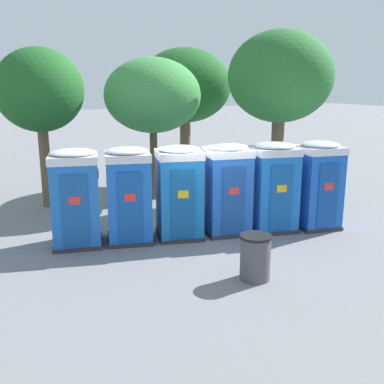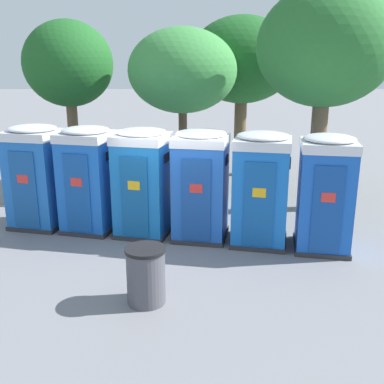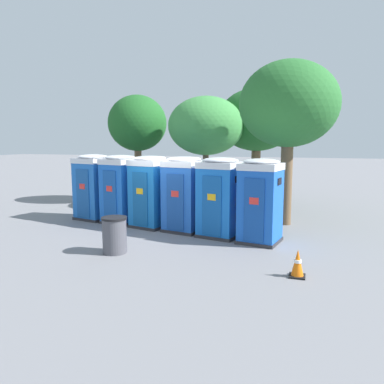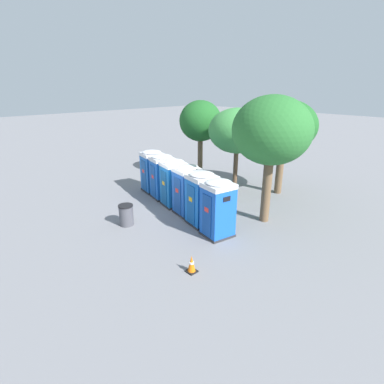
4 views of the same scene
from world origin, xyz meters
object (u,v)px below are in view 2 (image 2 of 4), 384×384
street_tree_1 (184,71)px  street_tree_3 (327,48)px  portapotty_4 (263,188)px  portapotty_2 (145,182)px  street_tree_0 (244,61)px  portapotty_3 (203,184)px  street_tree_2 (71,65)px  portapotty_1 (91,179)px  trash_can (148,275)px  portapotty_5 (327,193)px  portapotty_0 (39,176)px

street_tree_1 → street_tree_3: bearing=-31.9°
portapotty_4 → street_tree_1: (-1.82, 4.76, 2.42)m
portapotty_2 → street_tree_0: bearing=64.0°
portapotty_3 → street_tree_2: size_ratio=0.48×
street_tree_2 → portapotty_4: bearing=-44.5°
street_tree_1 → street_tree_2: (-3.68, 0.65, 0.18)m
street_tree_3 → portapotty_1: bearing=-164.8°
trash_can → portapotty_3: bearing=71.8°
portapotty_4 → portapotty_5: same height
portapotty_5 → street_tree_0: bearing=99.5°
street_tree_1 → portapotty_1: bearing=-119.2°
portapotty_1 → street_tree_1: (2.19, 3.91, 2.42)m
street_tree_0 → street_tree_2: (-5.69, -1.04, -0.13)m
portapotty_2 → street_tree_2: size_ratio=0.48×
portapotty_2 → portapotty_3: 1.37m
portapotty_0 → portapotty_2: bearing=-12.0°
portapotty_1 → street_tree_2: size_ratio=0.48×
street_tree_1 → street_tree_2: street_tree_2 is taller
portapotty_2 → portapotty_4: (2.67, -0.57, -0.00)m
street_tree_1 → street_tree_0: bearing=39.9°
street_tree_0 → street_tree_1: 2.64m
portapotty_0 → portapotty_5: (6.67, -1.47, 0.00)m
portapotty_5 → street_tree_1: size_ratio=0.51×
street_tree_2 → trash_can: (3.19, -8.07, -3.38)m
portapotty_0 → street_tree_0: 8.14m
portapotty_5 → street_tree_3: (0.55, 2.80, 3.03)m
street_tree_3 → trash_can: 7.63m
portapotty_2 → street_tree_3: (4.55, 1.89, 3.03)m
portapotty_0 → street_tree_3: street_tree_3 is taller
street_tree_1 → street_tree_3: 4.40m
portapotty_5 → trash_can: 4.38m
portapotty_0 → portapotty_2: same height
portapotty_1 → portapotty_3: same height
portapotty_1 → portapotty_5: bearing=-12.6°
portapotty_3 → street_tree_0: street_tree_0 is taller
portapotty_4 → portapotty_5: size_ratio=1.00×
portapotty_2 → portapotty_0: bearing=168.0°
street_tree_2 → street_tree_1: bearing=-10.0°
portapotty_2 → portapotty_5: size_ratio=1.00×
trash_can → portapotty_2: bearing=96.4°
portapotty_1 → street_tree_3: street_tree_3 is taller
portapotty_5 → portapotty_0: bearing=167.5°
trash_can → street_tree_1: bearing=86.2°
portapotty_0 → street_tree_1: bearing=45.8°
street_tree_0 → portapotty_4: bearing=-91.7°
street_tree_2 → street_tree_3: (7.38, -2.95, 0.43)m
portapotty_3 → portapotty_5: size_ratio=1.00×
portapotty_1 → portapotty_2: 1.37m
street_tree_0 → portapotty_2: bearing=-116.0°
portapotty_4 → portapotty_1: bearing=168.0°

